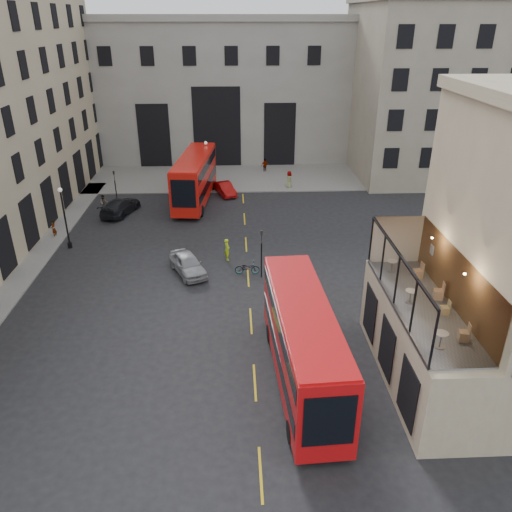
{
  "coord_description": "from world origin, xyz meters",
  "views": [
    {
      "loc": [
        -2.88,
        -21.22,
        17.83
      ],
      "look_at": [
        -1.52,
        9.45,
        3.0
      ],
      "focal_mm": 35.0,
      "sensor_mm": 36.0,
      "label": 1
    }
  ],
  "objects_px": {
    "cafe_table_near": "(441,338)",
    "cafe_table_far": "(392,264)",
    "pedestrian_c": "(265,165)",
    "cafe_chair_b": "(445,310)",
    "pedestrian_e": "(54,229)",
    "traffic_light_far": "(115,184)",
    "bus_near": "(303,340)",
    "bus_far": "(195,176)",
    "street_lamp_b": "(207,167)",
    "car_a": "(188,264)",
    "bicycle": "(247,268)",
    "traffic_light_near": "(261,248)",
    "cafe_chair_a": "(464,335)",
    "cyclist": "(227,249)",
    "car_c": "(120,206)",
    "pedestrian_a": "(104,202)",
    "cafe_chair_d": "(418,273)",
    "cafe_table_mid": "(411,295)",
    "cafe_chair_c": "(438,294)",
    "car_b": "(225,189)",
    "pedestrian_b": "(190,188)",
    "pedestrian_d": "(289,180)",
    "street_lamp_a": "(66,222)"
  },
  "relations": [
    {
      "from": "bus_far",
      "to": "pedestrian_e",
      "type": "distance_m",
      "value": 15.1
    },
    {
      "from": "pedestrian_c",
      "to": "cafe_chair_b",
      "type": "height_order",
      "value": "cafe_chair_b"
    },
    {
      "from": "bus_far",
      "to": "cafe_table_far",
      "type": "height_order",
      "value": "cafe_table_far"
    },
    {
      "from": "cafe_table_near",
      "to": "cafe_table_far",
      "type": "bearing_deg",
      "value": 90.39
    },
    {
      "from": "pedestrian_b",
      "to": "cafe_table_mid",
      "type": "bearing_deg",
      "value": -122.47
    },
    {
      "from": "street_lamp_b",
      "to": "bicycle",
      "type": "distance_m",
      "value": 21.85
    },
    {
      "from": "cafe_table_near",
      "to": "cafe_chair_a",
      "type": "xyz_separation_m",
      "value": [
        1.26,
        0.46,
        -0.24
      ]
    },
    {
      "from": "traffic_light_near",
      "to": "cafe_table_far",
      "type": "distance_m",
      "value": 11.12
    },
    {
      "from": "pedestrian_c",
      "to": "pedestrian_e",
      "type": "height_order",
      "value": "pedestrian_c"
    },
    {
      "from": "bicycle",
      "to": "pedestrian_c",
      "type": "distance_m",
      "value": 27.57
    },
    {
      "from": "pedestrian_a",
      "to": "cafe_chair_d",
      "type": "distance_m",
      "value": 34.06
    },
    {
      "from": "bicycle",
      "to": "traffic_light_near",
      "type": "bearing_deg",
      "value": -118.23
    },
    {
      "from": "cafe_chair_b",
      "to": "cafe_chair_d",
      "type": "bearing_deg",
      "value": 90.63
    },
    {
      "from": "pedestrian_a",
      "to": "cafe_chair_d",
      "type": "height_order",
      "value": "cafe_chair_d"
    },
    {
      "from": "cafe_table_mid",
      "to": "cafe_chair_b",
      "type": "relative_size",
      "value": 0.91
    },
    {
      "from": "bicycle",
      "to": "cafe_chair_a",
      "type": "height_order",
      "value": "cafe_chair_a"
    },
    {
      "from": "pedestrian_a",
      "to": "pedestrian_d",
      "type": "relative_size",
      "value": 0.77
    },
    {
      "from": "pedestrian_c",
      "to": "cafe_chair_c",
      "type": "xyz_separation_m",
      "value": [
        6.57,
        -39.33,
        4.02
      ]
    },
    {
      "from": "bicycle",
      "to": "cafe_chair_d",
      "type": "height_order",
      "value": "cafe_chair_d"
    },
    {
      "from": "cafe_chair_d",
      "to": "traffic_light_far",
      "type": "bearing_deg",
      "value": 131.64
    },
    {
      "from": "street_lamp_b",
      "to": "car_c",
      "type": "relative_size",
      "value": 0.99
    },
    {
      "from": "bus_near",
      "to": "cafe_chair_c",
      "type": "xyz_separation_m",
      "value": [
        7.04,
        0.63,
        2.23
      ]
    },
    {
      "from": "pedestrian_a",
      "to": "street_lamp_b",
      "type": "bearing_deg",
      "value": 25.63
    },
    {
      "from": "pedestrian_c",
      "to": "cafe_table_mid",
      "type": "xyz_separation_m",
      "value": [
        4.98,
        -39.66,
        4.2
      ]
    },
    {
      "from": "traffic_light_far",
      "to": "bus_near",
      "type": "relative_size",
      "value": 0.32
    },
    {
      "from": "bus_near",
      "to": "pedestrian_c",
      "type": "bearing_deg",
      "value": 89.34
    },
    {
      "from": "car_c",
      "to": "cafe_table_near",
      "type": "xyz_separation_m",
      "value": [
        20.31,
        -29.49,
        4.32
      ]
    },
    {
      "from": "street_lamp_b",
      "to": "cafe_table_far",
      "type": "bearing_deg",
      "value": -68.38
    },
    {
      "from": "bus_far",
      "to": "street_lamp_a",
      "type": "bearing_deg",
      "value": -131.31
    },
    {
      "from": "car_b",
      "to": "cafe_table_far",
      "type": "distance_m",
      "value": 29.71
    },
    {
      "from": "car_c",
      "to": "cafe_chair_a",
      "type": "height_order",
      "value": "cafe_chair_a"
    },
    {
      "from": "traffic_light_near",
      "to": "bus_far",
      "type": "distance_m",
      "value": 18.37
    },
    {
      "from": "cafe_table_far",
      "to": "cafe_chair_b",
      "type": "distance_m",
      "value": 4.78
    },
    {
      "from": "cafe_chair_a",
      "to": "car_a",
      "type": "bearing_deg",
      "value": 131.05
    },
    {
      "from": "car_b",
      "to": "cafe_chair_a",
      "type": "relative_size",
      "value": 4.65
    },
    {
      "from": "cafe_chair_a",
      "to": "cafe_chair_b",
      "type": "distance_m",
      "value": 2.2
    },
    {
      "from": "pedestrian_a",
      "to": "cafe_table_far",
      "type": "relative_size",
      "value": 2.22
    },
    {
      "from": "car_b",
      "to": "pedestrian_b",
      "type": "xyz_separation_m",
      "value": [
        -3.79,
        -0.46,
        0.3
      ]
    },
    {
      "from": "car_c",
      "to": "cafe_table_mid",
      "type": "bearing_deg",
      "value": 145.43
    },
    {
      "from": "cafe_table_near",
      "to": "cafe_chair_b",
      "type": "relative_size",
      "value": 0.98
    },
    {
      "from": "pedestrian_b",
      "to": "cafe_chair_d",
      "type": "distance_m",
      "value": 32.0
    },
    {
      "from": "car_c",
      "to": "pedestrian_a",
      "type": "xyz_separation_m",
      "value": [
        -1.92,
        1.31,
        -0.02
      ]
    },
    {
      "from": "pedestrian_a",
      "to": "bus_far",
      "type": "bearing_deg",
      "value": 4.91
    },
    {
      "from": "car_b",
      "to": "pedestrian_a",
      "type": "xyz_separation_m",
      "value": [
        -12.25,
        -4.11,
        0.09
      ]
    },
    {
      "from": "bicycle",
      "to": "cyclist",
      "type": "distance_m",
      "value": 3.0
    },
    {
      "from": "bus_far",
      "to": "pedestrian_a",
      "type": "height_order",
      "value": "bus_far"
    },
    {
      "from": "car_a",
      "to": "pedestrian_e",
      "type": "xyz_separation_m",
      "value": [
        -12.42,
        7.45,
        0.02
      ]
    },
    {
      "from": "car_b",
      "to": "cafe_table_mid",
      "type": "distance_m",
      "value": 32.91
    },
    {
      "from": "car_c",
      "to": "pedestrian_e",
      "type": "bearing_deg",
      "value": 67.27
    },
    {
      "from": "street_lamp_b",
      "to": "car_a",
      "type": "relative_size",
      "value": 1.18
    }
  ]
}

